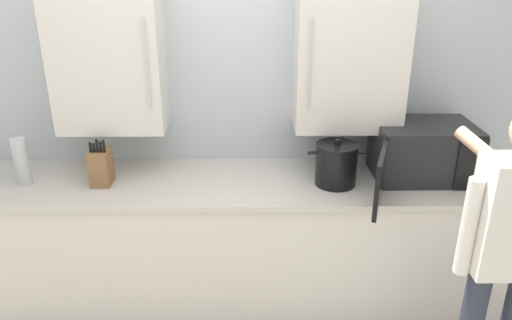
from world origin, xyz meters
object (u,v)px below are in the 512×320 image
object	(u,v)px
thermos_flask	(21,161)
person_figure	(507,245)
microwave_oven	(418,151)
stock_pot	(336,164)
knife_block	(101,167)

from	to	relation	value
thermos_flask	person_figure	size ratio (longest dim) A/B	0.18
microwave_oven	stock_pot	bearing A→B (deg)	-169.59
person_figure	knife_block	bearing A→B (deg)	159.32
thermos_flask	stock_pot	size ratio (longest dim) A/B	0.83
knife_block	stock_pot	size ratio (longest dim) A/B	0.85
knife_block	microwave_oven	bearing A→B (deg)	2.24
stock_pot	thermos_flask	bearing A→B (deg)	179.24
stock_pot	person_figure	xyz separation A→B (m)	(0.65, -0.74, -0.08)
thermos_flask	person_figure	distance (m)	2.59
microwave_oven	thermos_flask	xyz separation A→B (m)	(-2.32, -0.07, -0.02)
microwave_oven	knife_block	bearing A→B (deg)	-177.76
microwave_oven	knife_block	size ratio (longest dim) A/B	2.78
microwave_oven	stock_pot	distance (m)	0.51
microwave_oven	knife_block	distance (m)	1.86
microwave_oven	knife_block	world-z (taller)	microwave_oven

